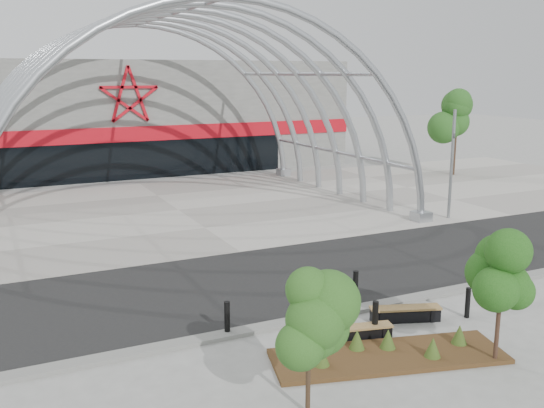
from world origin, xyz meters
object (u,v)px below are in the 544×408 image
(street_tree_0, at_px, (309,309))
(bollard_2, at_px, (375,320))
(signal_pole, at_px, (452,163))
(bench_0, at_px, (358,333))
(street_tree_1, at_px, (502,274))
(bench_1, at_px, (405,314))

(street_tree_0, height_order, bollard_2, street_tree_0)
(signal_pole, distance_m, street_tree_0, 19.43)
(bench_0, bearing_deg, street_tree_1, -47.29)
(street_tree_0, distance_m, bench_1, 6.23)
(signal_pole, xyz_separation_m, bench_0, (-11.91, -9.87, -2.63))
(signal_pole, relative_size, street_tree_1, 1.66)
(signal_pole, bearing_deg, bollard_2, -138.91)
(bench_0, height_order, bench_1, bench_1)
(street_tree_1, bearing_deg, bollard_2, 126.79)
(street_tree_0, bearing_deg, bench_1, 31.91)
(bench_0, relative_size, bollard_2, 1.87)
(bench_1, relative_size, bollard_2, 2.01)
(bollard_2, bearing_deg, street_tree_0, -144.06)
(bench_0, bearing_deg, bench_1, 13.88)
(bollard_2, bearing_deg, bench_1, 20.77)
(bench_0, bearing_deg, bollard_2, -7.82)
(street_tree_1, height_order, bench_0, street_tree_1)
(bench_1, height_order, bollard_2, bollard_2)
(bollard_2, bearing_deg, bench_0, 172.18)
(signal_pole, bearing_deg, bench_0, -140.33)
(street_tree_1, relative_size, bench_1, 1.54)
(street_tree_1, xyz_separation_m, bollard_2, (-1.88, 2.52, -1.81))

